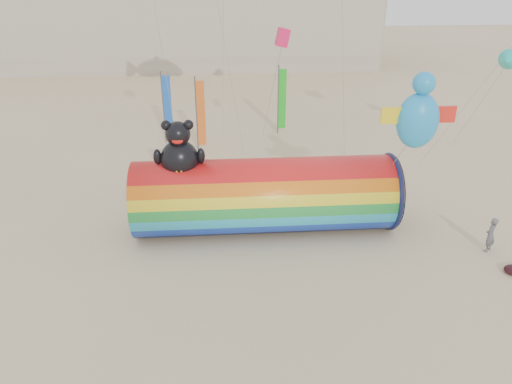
{
  "coord_description": "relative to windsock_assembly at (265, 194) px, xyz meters",
  "views": [
    {
      "loc": [
        -1.1,
        -19.45,
        12.38
      ],
      "look_at": [
        0.5,
        1.5,
        2.4
      ],
      "focal_mm": 35.0,
      "sensor_mm": 36.0,
      "label": 1
    }
  ],
  "objects": [
    {
      "name": "windsock_assembly",
      "position": [
        0.0,
        0.0,
        0.0
      ],
      "size": [
        12.63,
        3.85,
        5.82
      ],
      "color": "red",
      "rests_on": "ground"
    },
    {
      "name": "kite_handler",
      "position": [
        10.12,
        -2.86,
        -1.08
      ],
      "size": [
        0.73,
        0.71,
        1.7
      ],
      "primitive_type": "imported",
      "rotation": [
        0.0,
        0.0,
        3.86
      ],
      "color": "#56575D",
      "rests_on": "ground"
    },
    {
      "name": "ground",
      "position": [
        -0.98,
        -2.25,
        -1.93
      ],
      "size": [
        160.0,
        160.0,
        0.0
      ],
      "primitive_type": "plane",
      "color": "#CCB58C",
      "rests_on": "ground"
    },
    {
      "name": "festival_banners",
      "position": [
        -2.18,
        13.13,
        0.71
      ],
      "size": [
        9.02,
        3.43,
        5.2
      ],
      "color": "#59595E",
      "rests_on": "ground"
    }
  ]
}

